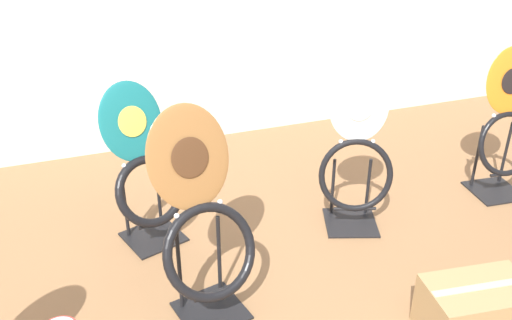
{
  "coord_description": "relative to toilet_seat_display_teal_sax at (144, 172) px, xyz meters",
  "views": [
    {
      "loc": [
        -0.69,
        -1.14,
        1.81
      ],
      "look_at": [
        0.08,
        1.07,
        0.55
      ],
      "focal_mm": 40.0,
      "sensor_mm": 36.0,
      "label": 1
    }
  ],
  "objects": [
    {
      "name": "toilet_seat_display_orange_sun",
      "position": [
        2.05,
        -0.22,
        0.03
      ],
      "size": [
        0.39,
        0.3,
        0.88
      ],
      "color": "black",
      "rests_on": "ground_plane"
    },
    {
      "name": "toilet_seat_display_white_plain",
      "position": [
        1.07,
        -0.25,
        0.01
      ],
      "size": [
        0.42,
        0.35,
        0.86
      ],
      "color": "black",
      "rests_on": "ground_plane"
    },
    {
      "name": "storage_box",
      "position": [
        1.17,
        -1.15,
        -0.27
      ],
      "size": [
        0.46,
        0.32,
        0.25
      ],
      "color": "#A37F51",
      "rests_on": "ground_plane"
    },
    {
      "name": "toilet_seat_display_woodgrain",
      "position": [
        0.15,
        -0.64,
        0.05
      ],
      "size": [
        0.46,
        0.44,
        0.94
      ],
      "color": "black",
      "rests_on": "ground_plane"
    },
    {
      "name": "toilet_seat_display_teal_sax",
      "position": [
        0.0,
        0.0,
        0.0
      ],
      "size": [
        0.44,
        0.42,
        0.84
      ],
      "color": "black",
      "rests_on": "ground_plane"
    }
  ]
}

